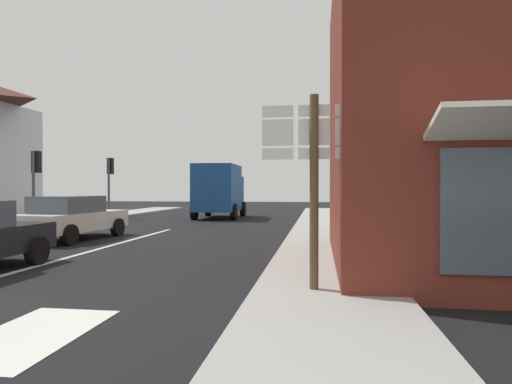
{
  "coord_description": "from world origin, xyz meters",
  "views": [
    {
      "loc": [
        6.17,
        -5.77,
        1.73
      ],
      "look_at": [
        3.66,
        11.93,
        1.58
      ],
      "focal_mm": 31.17,
      "sensor_mm": 36.0,
      "label": 1
    }
  ],
  "objects_px": {
    "traffic_light_far_left": "(110,174)",
    "traffic_light_near_left": "(36,172)",
    "delivery_truck": "(219,190)",
    "route_sign_post": "(314,171)",
    "sedan_far": "(71,217)"
  },
  "relations": [
    {
      "from": "sedan_far",
      "to": "route_sign_post",
      "type": "height_order",
      "value": "route_sign_post"
    },
    {
      "from": "traffic_light_near_left",
      "to": "delivery_truck",
      "type": "bearing_deg",
      "value": 54.18
    },
    {
      "from": "route_sign_post",
      "to": "traffic_light_far_left",
      "type": "distance_m",
      "value": 20.06
    },
    {
      "from": "delivery_truck",
      "to": "route_sign_post",
      "type": "distance_m",
      "value": 18.86
    },
    {
      "from": "traffic_light_far_left",
      "to": "traffic_light_near_left",
      "type": "relative_size",
      "value": 1.05
    },
    {
      "from": "delivery_truck",
      "to": "traffic_light_far_left",
      "type": "distance_m",
      "value": 6.18
    },
    {
      "from": "delivery_truck",
      "to": "route_sign_post",
      "type": "bearing_deg",
      "value": -72.67
    },
    {
      "from": "route_sign_post",
      "to": "traffic_light_far_left",
      "type": "relative_size",
      "value": 0.94
    },
    {
      "from": "traffic_light_near_left",
      "to": "traffic_light_far_left",
      "type": "bearing_deg",
      "value": 90.0
    },
    {
      "from": "traffic_light_far_left",
      "to": "traffic_light_near_left",
      "type": "xyz_separation_m",
      "value": [
        0.0,
        -6.59,
        -0.12
      ]
    },
    {
      "from": "route_sign_post",
      "to": "traffic_light_near_left",
      "type": "height_order",
      "value": "traffic_light_near_left"
    },
    {
      "from": "sedan_far",
      "to": "traffic_light_near_left",
      "type": "xyz_separation_m",
      "value": [
        -3.39,
        3.06,
        1.66
      ]
    },
    {
      "from": "traffic_light_far_left",
      "to": "traffic_light_near_left",
      "type": "bearing_deg",
      "value": -90.0
    },
    {
      "from": "sedan_far",
      "to": "traffic_light_near_left",
      "type": "bearing_deg",
      "value": 137.94
    },
    {
      "from": "delivery_truck",
      "to": "traffic_light_far_left",
      "type": "relative_size",
      "value": 1.48
    }
  ]
}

